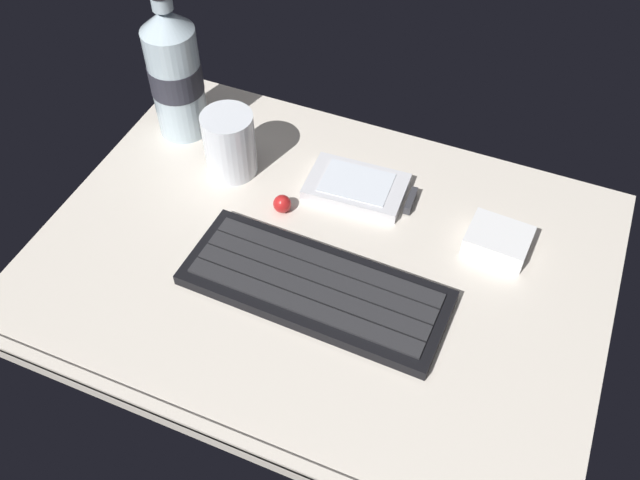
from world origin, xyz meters
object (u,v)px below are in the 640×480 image
at_px(trackball_mouse, 282,204).
at_px(water_bottle, 175,72).
at_px(handheld_device, 361,188).
at_px(charger_block, 498,240).
at_px(juice_cup, 230,146).
at_px(keyboard, 315,287).

bearing_deg(trackball_mouse, water_bottle, 154.84).
height_order(handheld_device, water_bottle, water_bottle).
relative_size(water_bottle, charger_block, 2.97).
bearing_deg(charger_block, juice_cup, -179.63).
height_order(keyboard, juice_cup, juice_cup).
bearing_deg(juice_cup, water_bottle, 154.33).
height_order(water_bottle, trackball_mouse, water_bottle).
height_order(charger_block, trackball_mouse, charger_block).
bearing_deg(juice_cup, charger_block, 0.37).
xyz_separation_m(handheld_device, trackball_mouse, (-0.08, -0.07, 0.00)).
bearing_deg(charger_block, trackball_mouse, -170.36).
bearing_deg(handheld_device, keyboard, -87.43).
distance_m(keyboard, handheld_device, 0.16).
relative_size(keyboard, trackball_mouse, 13.32).
relative_size(water_bottle, trackball_mouse, 9.45).
xyz_separation_m(handheld_device, juice_cup, (-0.16, -0.02, 0.03)).
distance_m(handheld_device, juice_cup, 0.17).
distance_m(juice_cup, trackball_mouse, 0.10).
height_order(juice_cup, water_bottle, water_bottle).
distance_m(keyboard, charger_block, 0.22).
relative_size(juice_cup, trackball_mouse, 3.86).
height_order(water_bottle, charger_block, water_bottle).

